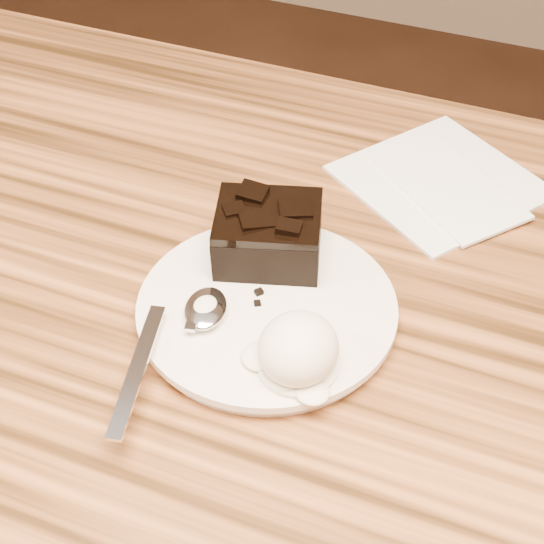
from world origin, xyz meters
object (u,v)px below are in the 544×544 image
at_px(brownie, 268,237).
at_px(napkin, 440,180).
at_px(plate, 267,312).
at_px(ice_cream_scoop, 298,348).
at_px(spoon, 206,310).

relative_size(brownie, napkin, 0.53).
distance_m(plate, brownie, 0.06).
height_order(plate, ice_cream_scoop, ice_cream_scoop).
xyz_separation_m(brownie, spoon, (-0.02, -0.08, -0.01)).
xyz_separation_m(plate, napkin, (0.08, 0.22, -0.00)).
distance_m(brownie, napkin, 0.20).
height_order(ice_cream_scoop, spoon, ice_cream_scoop).
bearing_deg(brownie, ice_cream_scoop, -57.75).
bearing_deg(brownie, napkin, 58.95).
distance_m(brownie, ice_cream_scoop, 0.12).
distance_m(plate, spoon, 0.05).
distance_m(spoon, napkin, 0.27).
height_order(spoon, napkin, spoon).
relative_size(brownie, ice_cream_scoop, 1.36).
bearing_deg(spoon, brownie, 63.71).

